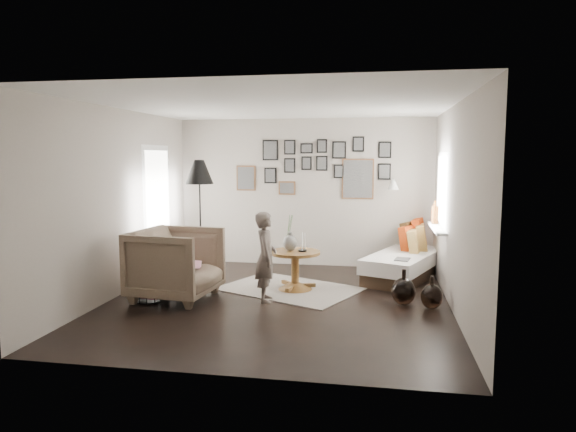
% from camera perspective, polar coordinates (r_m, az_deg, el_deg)
% --- Properties ---
extents(ground, '(4.80, 4.80, 0.00)m').
position_cam_1_polar(ground, '(7.00, -1.13, -9.44)').
color(ground, black).
rests_on(ground, ground).
extents(wall_back, '(4.50, 0.00, 4.50)m').
position_cam_1_polar(wall_back, '(9.11, 1.76, 2.61)').
color(wall_back, '#A1988D').
rests_on(wall_back, ground).
extents(wall_front, '(4.50, 0.00, 4.50)m').
position_cam_1_polar(wall_front, '(4.44, -7.14, -1.67)').
color(wall_front, '#A1988D').
rests_on(wall_front, ground).
extents(wall_left, '(0.00, 4.80, 4.80)m').
position_cam_1_polar(wall_left, '(7.52, -18.23, 1.43)').
color(wall_left, '#A1988D').
rests_on(wall_left, ground).
extents(wall_right, '(0.00, 4.80, 4.80)m').
position_cam_1_polar(wall_right, '(6.70, 18.10, 0.84)').
color(wall_right, '#A1988D').
rests_on(wall_right, ground).
extents(ceiling, '(4.80, 4.80, 0.00)m').
position_cam_1_polar(ceiling, '(6.76, -1.18, 12.25)').
color(ceiling, white).
rests_on(ceiling, wall_back).
extents(door_left, '(0.00, 2.14, 2.14)m').
position_cam_1_polar(door_left, '(8.61, -14.32, 0.50)').
color(door_left, white).
rests_on(door_left, wall_left).
extents(window_right, '(0.15, 1.32, 1.30)m').
position_cam_1_polar(window_right, '(8.05, 16.14, -0.81)').
color(window_right, white).
rests_on(window_right, wall_right).
extents(gallery_wall, '(2.74, 0.03, 1.08)m').
position_cam_1_polar(gallery_wall, '(9.04, 3.57, 5.38)').
color(gallery_wall, brown).
rests_on(gallery_wall, wall_back).
extents(wall_sconce, '(0.18, 0.36, 0.16)m').
position_cam_1_polar(wall_sconce, '(8.75, 11.63, 3.38)').
color(wall_sconce, white).
rests_on(wall_sconce, wall_back).
extents(rug, '(2.26, 1.97, 0.01)m').
position_cam_1_polar(rug, '(7.61, 0.15, -8.08)').
color(rug, silver).
rests_on(rug, ground).
extents(pedestal_table, '(0.73, 0.73, 0.57)m').
position_cam_1_polar(pedestal_table, '(7.51, 0.80, -6.24)').
color(pedestal_table, brown).
rests_on(pedestal_table, ground).
extents(vase, '(0.21, 0.21, 0.52)m').
position_cam_1_polar(vase, '(7.45, 0.22, -2.66)').
color(vase, black).
rests_on(vase, pedestal_table).
extents(candles, '(0.13, 0.13, 0.27)m').
position_cam_1_polar(candles, '(7.41, 1.64, -2.94)').
color(candles, black).
rests_on(candles, pedestal_table).
extents(daybed, '(1.42, 1.99, 0.90)m').
position_cam_1_polar(daybed, '(8.47, 12.72, -4.80)').
color(daybed, black).
rests_on(daybed, ground).
extents(magazine_on_daybed, '(0.26, 0.31, 0.01)m').
position_cam_1_polar(magazine_on_daybed, '(7.81, 12.58, -4.71)').
color(magazine_on_daybed, black).
rests_on(magazine_on_daybed, daybed).
extents(armchair, '(1.17, 1.14, 0.97)m').
position_cam_1_polar(armchair, '(7.18, -12.33, -5.19)').
color(armchair, brown).
rests_on(armchair, ground).
extents(armchair_cushion, '(0.50, 0.51, 0.20)m').
position_cam_1_polar(armchair_cushion, '(7.21, -11.96, -5.18)').
color(armchair_cushion, white).
rests_on(armchair_cushion, armchair).
extents(floor_lamp, '(0.44, 0.44, 1.89)m').
position_cam_1_polar(floor_lamp, '(8.18, -9.82, 4.35)').
color(floor_lamp, black).
rests_on(floor_lamp, ground).
extents(magazine_basket, '(0.34, 0.34, 0.42)m').
position_cam_1_polar(magazine_basket, '(7.21, -15.28, -7.50)').
color(magazine_basket, black).
rests_on(magazine_basket, ground).
extents(demijohn_large, '(0.32, 0.32, 0.47)m').
position_cam_1_polar(demijohn_large, '(6.95, 12.71, -8.17)').
color(demijohn_large, black).
rests_on(demijohn_large, ground).
extents(demijohn_small, '(0.28, 0.28, 0.43)m').
position_cam_1_polar(demijohn_small, '(6.86, 15.67, -8.61)').
color(demijohn_small, black).
rests_on(demijohn_small, ground).
extents(child, '(0.37, 0.49, 1.21)m').
position_cam_1_polar(child, '(6.87, -2.49, -4.56)').
color(child, '#5D5049').
rests_on(child, ground).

